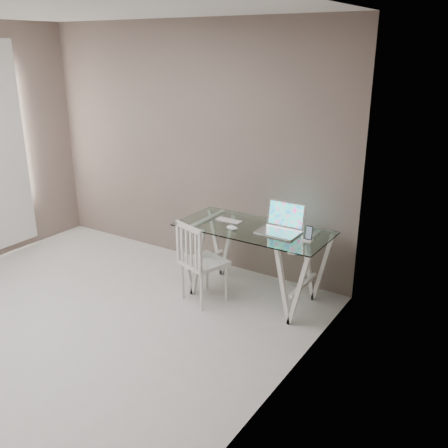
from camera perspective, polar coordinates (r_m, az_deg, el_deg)
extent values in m
plane|color=#B7B4B0|center=(4.71, -20.26, -12.55)|extent=(4.50, 4.50, 0.00)
cube|color=#6B5B54|center=(5.73, -3.85, 8.89)|extent=(4.00, 0.02, 2.70)
cube|color=#6B5B54|center=(2.85, 1.84, -2.33)|extent=(0.02, 4.50, 2.70)
cube|color=silver|center=(4.86, 3.40, -0.54)|extent=(1.50, 0.70, 0.01)
cube|color=silver|center=(5.27, -1.91, -3.28)|extent=(0.24, 0.62, 0.72)
cube|color=silver|center=(4.79, 9.08, -6.01)|extent=(0.24, 0.62, 0.72)
cube|color=silver|center=(4.92, -2.30, -4.39)|extent=(0.48, 0.48, 0.04)
cylinder|color=silver|center=(5.04, -4.77, -6.53)|extent=(0.03, 0.03, 0.39)
cylinder|color=silver|center=(4.82, -2.57, -7.79)|extent=(0.03, 0.03, 0.39)
cylinder|color=silver|center=(5.21, -1.99, -5.57)|extent=(0.03, 0.03, 0.39)
cylinder|color=silver|center=(4.99, 0.26, -6.73)|extent=(0.03, 0.03, 0.39)
cube|color=silver|center=(4.74, -4.03, -2.58)|extent=(0.38, 0.14, 0.43)
cube|color=silver|center=(4.74, 6.23, -0.96)|extent=(0.39, 0.27, 0.02)
cube|color=#19D899|center=(4.83, 7.12, 1.11)|extent=(0.39, 0.05, 0.26)
cube|color=silver|center=(5.05, 0.53, 0.39)|extent=(0.28, 0.12, 0.01)
ellipsoid|color=white|center=(4.81, 0.93, -0.42)|extent=(0.12, 0.07, 0.04)
cube|color=white|center=(4.58, 9.58, -1.88)|extent=(0.08, 0.08, 0.02)
cube|color=black|center=(4.57, 9.68, -0.99)|extent=(0.06, 0.03, 0.13)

